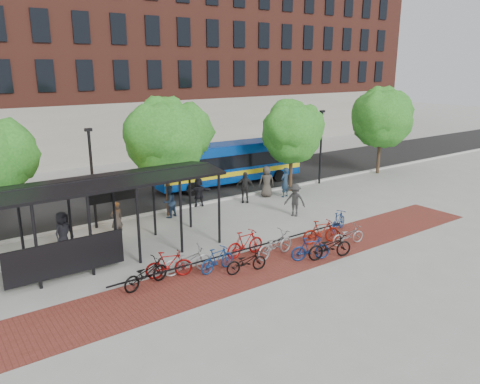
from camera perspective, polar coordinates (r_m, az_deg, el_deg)
ground at (r=25.24m, az=0.89°, el=-3.49°), size 160.00×160.00×0.00m
asphalt_street at (r=31.74m, az=-7.73°, el=0.32°), size 160.00×8.00×0.01m
curb at (r=28.38m, az=-3.92°, el=-1.26°), size 160.00×0.25×0.12m
brick_strip at (r=20.42m, az=4.78°, el=-8.19°), size 24.00×3.00×0.01m
bike_rack_rail at (r=20.33m, az=0.29°, el=-8.26°), size 12.00×0.05×0.95m
building_brick at (r=51.31m, az=-7.78°, el=17.24°), size 55.00×14.00×20.00m
bus_shelter at (r=20.33m, az=-16.98°, el=0.02°), size 10.60×3.07×3.60m
tree_b at (r=25.49m, az=-8.91°, el=6.84°), size 5.15×4.20×6.47m
tree_c at (r=30.62m, az=6.41°, el=7.55°), size 4.66×3.80×5.92m
tree_d at (r=37.18m, az=16.95°, el=8.99°), size 5.39×4.40×6.55m
lamp_post_left at (r=24.50m, az=-17.57°, el=1.89°), size 0.35×0.20×5.12m
lamp_post_right at (r=32.99m, az=9.83°, el=5.68°), size 0.35×0.20×5.12m
bus at (r=32.36m, az=-1.36°, el=3.78°), size 10.89×3.01×2.91m
bike_0 at (r=18.17m, az=-11.40°, el=-9.74°), size 2.10×1.13×1.05m
bike_1 at (r=18.73m, az=-8.66°, el=-8.72°), size 1.91×1.10×1.11m
bike_2 at (r=19.01m, az=-6.44°, el=-8.30°), size 2.16×1.04×1.09m
bike_3 at (r=19.11m, az=-2.78°, el=-8.20°), size 1.75×0.70×1.02m
bike_4 at (r=19.00m, az=0.77°, el=-8.47°), size 1.84×0.87×0.93m
bike_5 at (r=20.51m, az=0.62°, el=-6.27°), size 1.95×0.59×1.16m
bike_6 at (r=20.50m, az=4.25°, el=-6.39°), size 2.22×1.06×1.12m
bike_7 at (r=20.32m, az=8.59°, el=-6.85°), size 1.80×1.11×1.05m
bike_8 at (r=20.63m, az=10.89°, el=-6.53°), size 2.20×1.22×1.10m
bike_9 at (r=22.26m, az=9.87°, el=-4.79°), size 1.96×1.06×1.13m
bike_10 at (r=22.41m, az=13.03°, el=-5.13°), size 1.80×0.89×0.91m
bike_11 at (r=24.02m, az=11.88°, el=-3.51°), size 1.78×1.07×1.03m
pedestrian_0 at (r=22.14m, az=-20.76°, el=-4.63°), size 1.11×1.00×1.91m
pedestrian_1 at (r=23.30m, az=-14.80°, el=-3.31°), size 0.73×0.56×1.79m
pedestrian_2 at (r=25.80m, az=-8.63°, el=-1.18°), size 1.04×0.92×1.77m
pedestrian_4 at (r=28.27m, az=0.59°, el=0.58°), size 1.19×0.99×1.90m
pedestrian_5 at (r=27.62m, az=-5.06°, el=-0.01°), size 1.69×0.94×1.73m
pedestrian_6 at (r=29.53m, az=3.26°, el=1.28°), size 1.14×0.99×1.98m
pedestrian_7 at (r=29.60m, az=5.50°, el=1.19°), size 0.77×0.58×1.90m
pedestrian_9 at (r=25.89m, az=6.70°, el=-0.99°), size 1.19×1.36×1.83m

